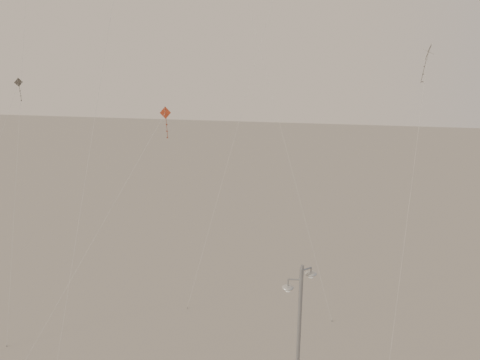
# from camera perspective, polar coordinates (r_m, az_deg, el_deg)

# --- Properties ---
(street_lamp) EXTENTS (1.49, 0.90, 9.39)m
(street_lamp) POSITION_cam_1_polar(r_m,az_deg,el_deg) (25.71, 6.18, -17.78)
(street_lamp) COLOR gray
(street_lamp) RESTS_ON ground
(kite_3) EXTENTS (7.92, 7.27, 14.82)m
(kite_3) POSITION_cam_1_polar(r_m,az_deg,el_deg) (30.33, -11.26, 1.04)
(kite_3) COLOR maroon
(kite_3) RESTS_ON ground
(kite_4) EXTENTS (1.01, 2.71, 18.30)m
(kite_4) POSITION_cam_1_polar(r_m,az_deg,el_deg) (29.67, 18.61, 6.13)
(kite_4) COLOR #35322C
(kite_4) RESTS_ON ground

